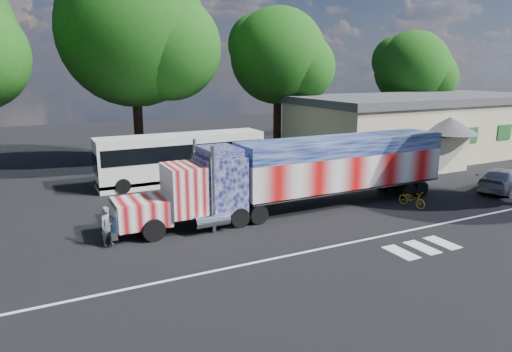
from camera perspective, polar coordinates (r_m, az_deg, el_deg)
name	(u,v)px	position (r m, az deg, el deg)	size (l,w,h in m)	color
ground	(284,227)	(21.97, 3.53, -6.44)	(100.00, 100.00, 0.00)	black
lane_markings	(364,248)	(20.03, 13.33, -8.78)	(30.00, 2.67, 0.01)	silver
semi_truck	(307,171)	(24.40, 6.40, 0.58)	(18.92, 2.99, 4.03)	black
coach_bus	(182,158)	(30.61, -9.24, 2.28)	(11.01, 2.56, 3.20)	silver
hall_building	(421,126)	(42.07, 19.98, 5.95)	(22.40, 12.80, 5.20)	beige
parked_car	(503,180)	(32.12, 28.50, -0.41)	(1.96, 4.82, 1.40)	#9D9FA2
woman	(107,226)	(20.56, -18.08, -5.96)	(0.63, 0.41, 1.72)	slate
bicycle	(412,199)	(26.44, 18.92, -2.74)	(0.58, 1.67, 0.88)	gold
tree_ne_a	(280,56)	(40.79, 2.97, 14.70)	(8.70, 8.28, 12.63)	black
tree_far_ne	(413,69)	(51.03, 19.07, 12.51)	(8.09, 7.70, 11.26)	black
tree_n_mid	(136,33)	(36.01, -14.80, 16.92)	(11.42, 10.87, 15.45)	black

